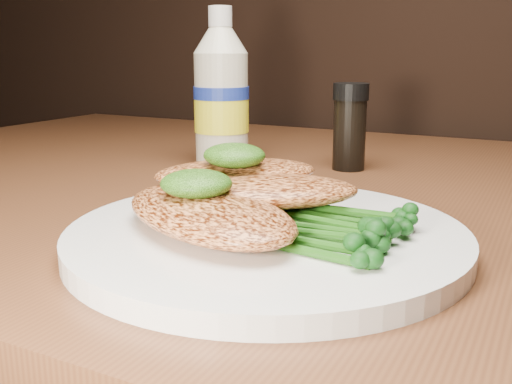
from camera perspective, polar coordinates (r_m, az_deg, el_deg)
The scene contains 9 objects.
plate at distance 0.43m, azimuth 1.04°, elevation -4.34°, with size 0.29×0.29×0.02m, color white.
chicken_front at distance 0.42m, azimuth -4.63°, elevation -2.04°, with size 0.17×0.09×0.03m, color #E68749.
chicken_mid at distance 0.45m, azimuth 0.26°, elevation 0.12°, with size 0.15×0.08×0.02m, color #E68749.
chicken_back at distance 0.48m, azimuth -1.90°, elevation 1.88°, with size 0.13×0.07×0.02m, color #E68749.
pesto_front at distance 0.42m, azimuth -5.79°, elevation 0.82°, with size 0.05×0.05×0.02m, color black.
pesto_back at distance 0.47m, azimuth -2.11°, elevation 3.56°, with size 0.05×0.05×0.02m, color black.
broccolini_bundle at distance 0.41m, azimuth 5.84°, elevation -2.56°, with size 0.14×0.11×0.02m, color #1E5312, non-canonical shape.
mayo_bottle at distance 0.72m, azimuth -3.37°, elevation 10.03°, with size 0.07×0.07×0.19m, color beige, non-canonical shape.
pepper_grinder at distance 0.70m, azimuth 9.04°, elevation 6.23°, with size 0.04×0.04×0.10m, color black, non-canonical shape.
Camera 1 is at (0.30, 0.47, 0.89)m, focal length 41.43 mm.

